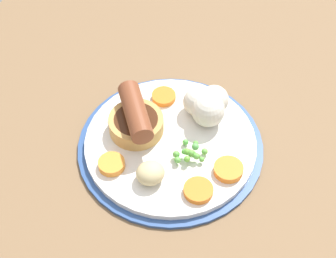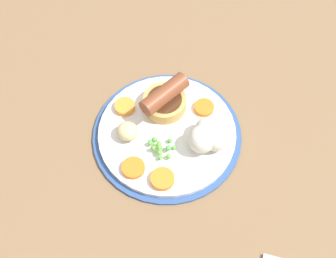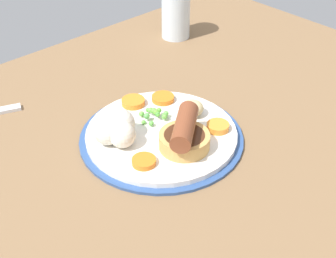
% 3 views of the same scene
% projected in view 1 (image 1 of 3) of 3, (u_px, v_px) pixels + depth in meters
% --- Properties ---
extents(dining_table, '(1.10, 0.80, 0.03)m').
position_uv_depth(dining_table, '(166.00, 163.00, 0.79)').
color(dining_table, brown).
rests_on(dining_table, ground).
extents(dinner_plate, '(0.26, 0.26, 0.01)m').
position_uv_depth(dinner_plate, '(170.00, 145.00, 0.78)').
color(dinner_plate, '#2D4C84').
rests_on(dinner_plate, dining_table).
extents(sausage_pudding, '(0.09, 0.08, 0.05)m').
position_uv_depth(sausage_pudding, '(136.00, 120.00, 0.77)').
color(sausage_pudding, tan).
rests_on(sausage_pudding, dinner_plate).
extents(pea_pile, '(0.05, 0.04, 0.02)m').
position_uv_depth(pea_pile, '(190.00, 152.00, 0.75)').
color(pea_pile, '#5EAE47').
rests_on(pea_pile, dinner_plate).
extents(cauliflower_floret, '(0.07, 0.06, 0.05)m').
position_uv_depth(cauliflower_floret, '(207.00, 105.00, 0.79)').
color(cauliflower_floret, beige).
rests_on(cauliflower_floret, dinner_plate).
extents(potato_chunk_0, '(0.05, 0.05, 0.03)m').
position_uv_depth(potato_chunk_0, '(149.00, 172.00, 0.72)').
color(potato_chunk_0, '#CCB77F').
rests_on(potato_chunk_0, dinner_plate).
extents(carrot_slice_0, '(0.05, 0.05, 0.01)m').
position_uv_depth(carrot_slice_0, '(229.00, 168.00, 0.74)').
color(carrot_slice_0, orange).
rests_on(carrot_slice_0, dinner_plate).
extents(carrot_slice_1, '(0.05, 0.05, 0.01)m').
position_uv_depth(carrot_slice_1, '(164.00, 97.00, 0.82)').
color(carrot_slice_1, orange).
rests_on(carrot_slice_1, dinner_plate).
extents(carrot_slice_3, '(0.05, 0.05, 0.01)m').
position_uv_depth(carrot_slice_3, '(112.00, 164.00, 0.74)').
color(carrot_slice_3, orange).
rests_on(carrot_slice_3, dinner_plate).
extents(carrot_slice_4, '(0.05, 0.05, 0.01)m').
position_uv_depth(carrot_slice_4, '(198.00, 190.00, 0.72)').
color(carrot_slice_4, orange).
rests_on(carrot_slice_4, dinner_plate).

